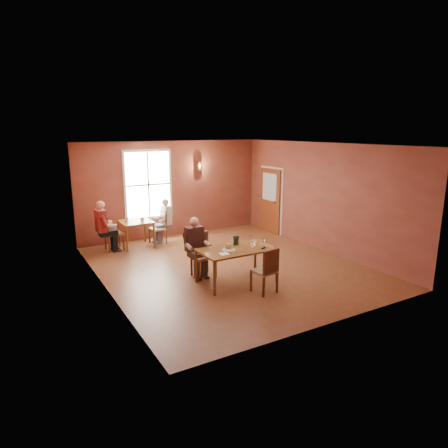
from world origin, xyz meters
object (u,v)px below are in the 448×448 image
diner_main (204,250)px  chair_empty (264,270)px  chair_diner_maroon (114,232)px  diner_white (158,223)px  second_table (136,234)px  chair_diner_white (158,228)px  main_table (237,265)px  diner_maroon (112,226)px  chair_diner_main (203,256)px

diner_main → chair_empty: (0.71, -1.39, -0.18)m
chair_diner_maroon → diner_white: bearing=90.0°
second_table → chair_diner_white: (0.65, 0.00, 0.10)m
chair_empty → chair_diner_white: bearing=89.7°
diner_main → chair_diner_white: 3.18m
main_table → chair_diner_white: chair_diner_white is taller
diner_white → chair_diner_maroon: 1.34m
diner_maroon → diner_white: bearing=90.0°
chair_empty → diner_maroon: bearing=105.1°
chair_diner_white → chair_empty: bearing=-172.0°
chair_diner_white → main_table: bearing=-173.5°
diner_main → chair_empty: size_ratio=1.38×
chair_diner_white → diner_maroon: (-1.33, 0.00, 0.22)m
chair_diner_main → diner_white: (0.09, 3.14, 0.12)m
diner_white → diner_maroon: 1.36m
second_table → chair_diner_maroon: chair_diner_maroon is taller
chair_empty → diner_maroon: (-1.97, 4.56, 0.22)m
main_table → diner_white: 3.82m
chair_diner_white → chair_diner_main: bearing=178.8°
chair_diner_white → second_table: bearing=90.0°
main_table → diner_main: diner_main is taller
diner_white → chair_diner_maroon: size_ratio=1.25×
diner_main → chair_diner_maroon: diner_main is taller
chair_diner_main → diner_maroon: 3.39m
chair_diner_main → chair_diner_maroon: chair_diner_main is taller
main_table → chair_diner_maroon: bearing=114.6°
main_table → chair_empty: bearing=-75.0°
chair_diner_main → chair_empty: (0.71, -1.42, -0.03)m
main_table → chair_diner_white: bearing=96.5°
chair_diner_white → chair_diner_maroon: chair_diner_maroon is taller
main_table → chair_empty: (0.21, -0.77, 0.10)m
second_table → chair_diner_white: chair_diner_white is taller
chair_empty → chair_diner_white: same height
chair_diner_main → second_table: size_ratio=1.19×
main_table → diner_white: bearing=96.1°
diner_white → chair_empty: bearing=-172.4°
chair_diner_white → diner_white: bearing=-90.0°
diner_white → chair_diner_maroon: (-1.33, 0.00, -0.13)m
diner_maroon → chair_diner_main: bearing=21.9°
chair_empty → chair_diner_maroon: chair_diner_maroon is taller
second_table → chair_diner_white: 0.66m
main_table → diner_white: diner_white is taller
chair_diner_maroon → diner_maroon: diner_maroon is taller
second_table → diner_white: diner_white is taller
chair_diner_white → diner_white: 0.16m
second_table → diner_white: bearing=0.0°
main_table → diner_main: (-0.50, 0.62, 0.28)m
main_table → second_table: bearing=106.0°
chair_diner_maroon → diner_maroon: size_ratio=0.73×
diner_maroon → main_table: bearing=25.0°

